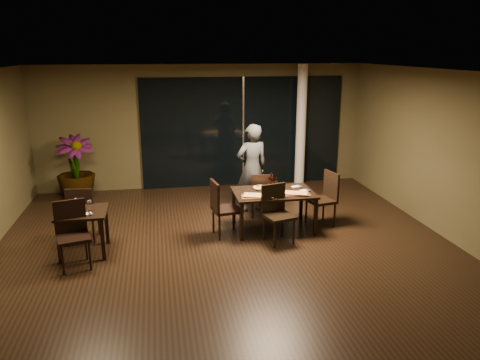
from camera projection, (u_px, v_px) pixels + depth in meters
name	position (u px, v px, depth m)	size (l,w,h in m)	color
ground	(228.00, 250.00, 8.07)	(8.00, 8.00, 0.00)	black
wall_back	(202.00, 126.00, 11.50)	(8.00, 0.10, 3.00)	#474025
wall_front	(302.00, 282.00, 3.83)	(8.00, 0.10, 3.00)	#474025
wall_right	(451.00, 156.00, 8.36)	(0.10, 8.00, 3.00)	#474025
ceiling	(227.00, 71.00, 7.26)	(8.00, 8.00, 0.04)	silver
window_panel	(243.00, 132.00, 11.63)	(5.00, 0.06, 2.70)	black
column	(301.00, 126.00, 11.54)	(0.24, 0.24, 3.00)	silver
main_table	(274.00, 196.00, 8.82)	(1.50, 1.00, 0.75)	black
side_table	(83.00, 218.00, 7.78)	(0.80, 0.80, 0.75)	black
chair_main_far	(261.00, 193.00, 9.50)	(0.49, 0.49, 0.93)	black
chair_main_near	(276.00, 210.00, 8.31)	(0.59, 0.59, 1.03)	black
chair_main_left	(222.00, 206.00, 8.52)	(0.56, 0.56, 1.05)	black
chair_main_right	(325.00, 196.00, 9.11)	(0.58, 0.58, 1.05)	black
chair_side_far	(82.00, 211.00, 8.29)	(0.53, 0.53, 1.02)	black
chair_side_near	(72.00, 230.00, 7.35)	(0.60, 0.60, 1.06)	black
diner	(252.00, 168.00, 9.78)	(0.63, 0.42, 1.87)	#2E3133
potted_plant	(76.00, 169.00, 10.53)	(0.81, 0.81, 1.48)	#1C531B
pizza_board_left	(259.00, 197.00, 8.48)	(0.63, 0.31, 0.01)	#4C2A18
pizza_board_right	(294.00, 194.00, 8.63)	(0.60, 0.30, 0.01)	#472717
oblong_pizza_left	(259.00, 196.00, 8.48)	(0.53, 0.24, 0.02)	maroon
oblong_pizza_right	(294.00, 193.00, 8.63)	(0.49, 0.23, 0.02)	maroon
round_pizza	(261.00, 188.00, 9.03)	(0.29, 0.29, 0.01)	#A73812
bottle_a	(269.00, 184.00, 8.80)	(0.06, 0.06, 0.28)	black
bottle_b	(276.00, 184.00, 8.80)	(0.06, 0.06, 0.27)	black
bottle_c	(271.00, 182.00, 8.83)	(0.08, 0.08, 0.35)	black
tumbler_left	(258.00, 188.00, 8.86)	(0.08, 0.08, 0.09)	white
tumbler_right	(282.00, 188.00, 8.89)	(0.07, 0.07, 0.08)	white
napkin_near	(304.00, 191.00, 8.85)	(0.18, 0.10, 0.01)	silver
napkin_far	(296.00, 187.00, 9.11)	(0.18, 0.10, 0.01)	silver
wine_glass_a	(76.00, 204.00, 7.80)	(0.09, 0.09, 0.19)	white
wine_glass_b	(90.00, 206.00, 7.71)	(0.08, 0.08, 0.19)	white
side_napkin	(86.00, 214.00, 7.59)	(0.18, 0.11, 0.01)	white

